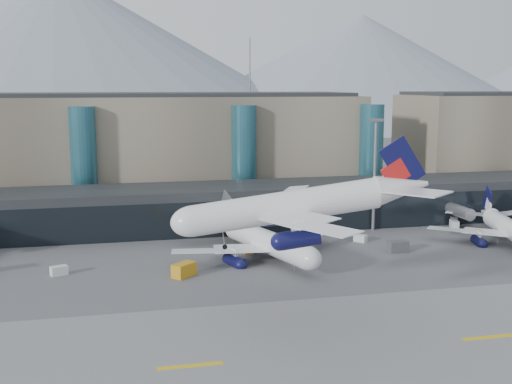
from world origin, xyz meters
TOP-DOWN VIEW (x-y plane):
  - ground at (0.00, 0.00)m, footprint 900.00×900.00m
  - runway_strip at (0.00, -15.00)m, footprint 400.00×40.00m
  - runway_markings at (-0.00, -15.00)m, footprint 128.00×1.00m
  - concourse at (-0.02, 57.73)m, footprint 170.00×27.00m
  - terminal_main at (-25.00, 90.00)m, footprint 130.00×30.00m
  - teal_towers at (-14.99, 74.01)m, footprint 116.40×19.40m
  - mountain_ridge at (15.97, 380.00)m, footprint 910.00×400.00m
  - lightmast_mid at (30.00, 48.00)m, footprint 3.00×1.20m
  - hero_jet at (-1.36, -3.26)m, footprint 37.71×37.91m
  - jet_parked_mid at (-0.90, 32.49)m, footprint 36.66×38.59m
  - jet_parked_right at (53.72, 32.38)m, footprint 34.09×35.20m
  - veh_a at (-38.10, 27.12)m, footprint 3.26×2.56m
  - veh_b at (-2.35, 34.19)m, footprint 1.83×2.73m
  - veh_c at (27.09, 28.53)m, footprint 4.22×2.46m
  - veh_d at (49.55, 46.00)m, footprint 2.47×3.44m
  - veh_g at (22.97, 38.16)m, footprint 2.88×3.01m
  - veh_h at (-16.66, 21.39)m, footprint 4.74×4.62m

SIDE VIEW (x-z plane):
  - ground at x=0.00m, z-range 0.00..0.00m
  - runway_strip at x=0.00m, z-range 0.00..0.04m
  - runway_markings at x=0.00m, z-range 0.04..0.06m
  - veh_b at x=-2.35m, z-range 0.00..1.50m
  - veh_g at x=22.97m, z-range 0.00..1.54m
  - veh_a at x=-38.10m, z-range 0.00..1.61m
  - veh_d at x=49.55m, z-range 0.00..1.77m
  - veh_c at x=27.09m, z-range 0.00..2.26m
  - veh_h at x=-16.66m, z-range 0.00..2.40m
  - jet_parked_right at x=53.72m, z-range -1.38..9.93m
  - jet_parked_mid at x=-0.90m, z-range -1.51..10.88m
  - concourse at x=-0.02m, z-range -0.03..9.97m
  - teal_towers at x=-14.99m, z-range -8.99..37.01m
  - lightmast_mid at x=30.00m, z-range 1.62..27.22m
  - terminal_main at x=-25.00m, z-range -0.06..30.94m
  - hero_jet at x=-1.36m, z-range 11.84..24.12m
  - mountain_ridge at x=15.97m, z-range -9.26..100.74m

